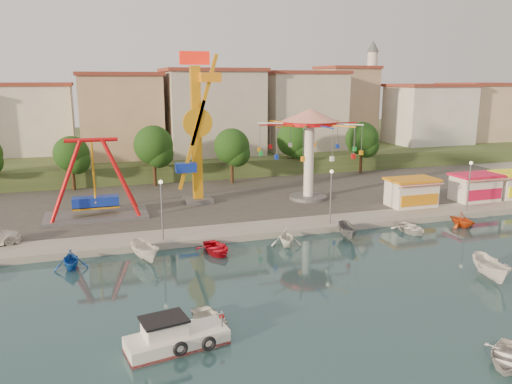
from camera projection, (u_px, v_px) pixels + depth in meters
name	position (u px, v px, depth m)	size (l,w,h in m)	color
ground	(308.00, 294.00, 33.81)	(200.00, 200.00, 0.00)	#132D34
quay_deck	(172.00, 157.00, 91.29)	(200.00, 100.00, 0.60)	#9E998E
asphalt_pad	(210.00, 192.00, 61.52)	(90.00, 28.00, 0.01)	#4C4944
hill_terrace	(167.00, 147.00, 95.66)	(200.00, 60.00, 3.00)	#384C26
pirate_ship_ride	(94.00, 180.00, 49.58)	(10.00, 5.00, 8.00)	#59595E
kamikaze_tower	(198.00, 132.00, 54.55)	(4.16, 3.10, 16.50)	#59595E
wave_swinger	(309.00, 134.00, 56.25)	(11.60, 11.60, 10.40)	#59595E
booth_left	(411.00, 192.00, 54.45)	(5.40, 3.78, 3.08)	white
booth_mid	(475.00, 187.00, 56.99)	(5.40, 3.78, 3.08)	white
lamp_post_1	(162.00, 212.00, 42.80)	(0.14, 0.14, 5.00)	#59595E
lamp_post_2	(331.00, 198.00, 47.58)	(0.14, 0.14, 5.00)	#59595E
lamp_post_3	(469.00, 187.00, 52.36)	(0.14, 0.14, 5.00)	#59595E
tree_1	(71.00, 154.00, 61.51)	(4.35, 4.35, 6.80)	#382314
tree_2	(153.00, 145.00, 63.94)	(5.02, 5.02, 7.85)	#382314
tree_3	(232.00, 146.00, 65.67)	(4.68, 4.68, 7.32)	#382314
tree_4	(294.00, 139.00, 71.39)	(4.86, 4.86, 7.60)	#382314
tree_5	(362.00, 139.00, 72.70)	(4.83, 4.83, 7.54)	#382314
building_1	(36.00, 127.00, 73.51)	(12.33, 9.01, 8.63)	silver
building_2	(127.00, 116.00, 77.68)	(11.95, 9.28, 11.23)	tan
building_3	(218.00, 122.00, 79.10)	(12.59, 10.50, 9.20)	beige
building_4	(289.00, 118.00, 86.27)	(10.75, 9.23, 9.24)	beige
building_5	(363.00, 111.00, 88.29)	(12.77, 10.96, 11.21)	tan
building_6	(425.00, 107.00, 90.23)	(8.23, 8.98, 12.36)	silver
building_7	(460.00, 114.00, 98.76)	(11.59, 10.93, 8.76)	beige
minaret	(371.00, 88.00, 91.90)	(2.80, 2.80, 18.00)	silver
cabin_motorboat	(174.00, 339.00, 26.95)	(5.72, 2.99, 1.92)	white
rowboat_a	(210.00, 322.00, 29.02)	(2.77, 3.88, 0.80)	white
rowboat_b	(508.00, 357.00, 25.44)	(2.61, 3.66, 0.76)	silver
skiff	(491.00, 269.00, 36.01)	(1.60, 4.25, 1.64)	white
moored_boat_1	(71.00, 259.00, 38.12)	(2.47, 2.86, 1.51)	#134AAD
moored_boat_2	(145.00, 252.00, 39.79)	(1.51, 4.00, 1.55)	silver
moored_boat_3	(216.00, 248.00, 41.61)	(2.80, 3.92, 0.81)	red
moored_boat_4	(286.00, 237.00, 43.39)	(2.65, 3.07, 1.62)	white
moored_boat_5	(348.00, 232.00, 45.20)	(1.39, 3.69, 1.43)	slate
moored_boat_6	(411.00, 228.00, 47.28)	(2.75, 3.85, 0.80)	white
moored_boat_7	(462.00, 219.00, 48.94)	(2.48, 2.87, 1.51)	#CD4212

